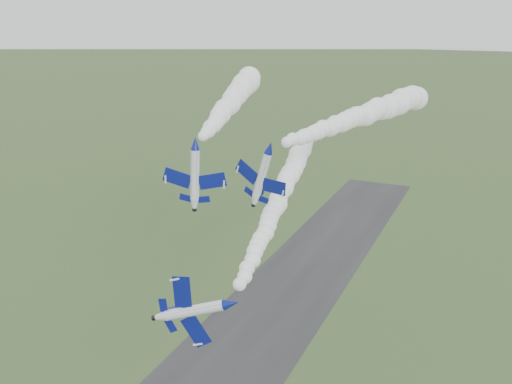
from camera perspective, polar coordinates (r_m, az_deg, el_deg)
runway at (r=116.40m, az=-2.24°, el=-16.18°), size 24.00×260.00×0.04m
jet_lead at (r=71.06m, az=-2.47°, el=-11.12°), size 4.33×11.80×9.40m
smoke_trail_jet_lead at (r=104.27m, az=2.66°, el=0.06°), size 20.53×68.91×4.53m
jet_pair_left at (r=90.82m, az=-6.12°, el=4.87°), size 10.55×12.31×3.09m
smoke_trail_jet_pair_left at (r=121.61m, az=-2.52°, el=9.03°), size 21.29×58.91×5.87m
jet_pair_right at (r=86.49m, az=1.34°, el=4.44°), size 9.27×11.41×3.62m
smoke_trail_jet_pair_right at (r=112.93m, az=10.59°, el=7.57°), size 15.53×57.77×5.34m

